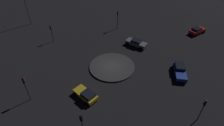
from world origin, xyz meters
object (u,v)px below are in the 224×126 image
traffic_light_north (25,85)px  traffic_light_northwest (82,122)px  traffic_light_southeast (118,17)px  traffic_light_west (204,106)px  car_grey (136,43)px  car_yellow (86,94)px  car_red (197,31)px  streetlamp_east (24,0)px  car_blue (180,70)px  traffic_light_northeast (51,30)px

traffic_light_north → traffic_light_northwest: 10.47m
traffic_light_southeast → traffic_light_west: traffic_light_southeast is taller
traffic_light_southeast → car_grey: bearing=31.0°
car_grey → car_yellow: bearing=-87.9°
traffic_light_northwest → traffic_light_southeast: bearing=4.8°
car_red → streetlamp_east: size_ratio=0.45×
traffic_light_west → car_blue: bearing=-47.6°
car_blue → streetlamp_east: size_ratio=0.50×
car_blue → traffic_light_northwest: (-3.36, 18.75, 2.22)m
car_grey → streetlamp_east: size_ratio=0.50×
car_red → car_blue: bearing=-153.2°
traffic_light_southeast → traffic_light_northeast: bearing=-62.1°
car_red → traffic_light_northeast: traffic_light_northeast is taller
car_red → traffic_light_southeast: traffic_light_southeast is taller
car_blue → car_yellow: bearing=-61.7°
car_grey → traffic_light_southeast: (8.75, -0.21, 2.40)m
car_blue → car_red: bearing=158.9°
car_blue → traffic_light_north: bearing=-67.4°
car_yellow → car_grey: 16.96m
car_yellow → traffic_light_northwest: (-5.69, 2.47, 2.29)m
car_blue → car_grey: (10.96, 1.69, 0.01)m
car_yellow → traffic_light_northeast: 18.70m
car_red → traffic_light_southeast: 19.02m
car_blue → traffic_light_west: 9.44m
traffic_light_north → traffic_light_northwest: traffic_light_north is taller
car_yellow → traffic_light_north: size_ratio=0.99×
car_blue → streetlamp_east: 38.40m
car_yellow → car_grey: size_ratio=0.90×
car_blue → traffic_light_northwest: bearing=-43.4°
streetlamp_east → car_blue: bearing=-148.2°
traffic_light_southeast → traffic_light_northwest: (-23.07, 17.28, -0.19)m
traffic_light_west → traffic_light_northwest: 15.03m
car_red → traffic_light_west: size_ratio=1.09×
traffic_light_southeast → traffic_light_west: (-27.77, 3.00, -0.40)m
car_blue → traffic_light_north: 24.56m
car_red → streetlamp_east: bearing=139.8°
streetlamp_east → traffic_light_west: bearing=-159.0°
car_yellow → car_red: size_ratio=1.00×
traffic_light_north → traffic_light_northeast: traffic_light_north is taller
car_yellow → car_red: car_red is taller
car_blue → traffic_light_southeast: (19.71, 1.47, 2.41)m
traffic_light_northeast → streetlamp_east: bearing=167.5°
traffic_light_west → streetlamp_east: 43.40m
car_grey → traffic_light_north: (-5.13, 22.06, 2.28)m
streetlamp_east → car_yellow: bearing=-172.9°
traffic_light_west → streetlamp_east: streetlamp_east is taller
car_yellow → traffic_light_northwest: bearing=136.2°
traffic_light_north → traffic_light_west: traffic_light_north is taller
car_blue → traffic_light_north: size_ratio=1.10×
car_grey → streetlamp_east: streetlamp_east is taller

